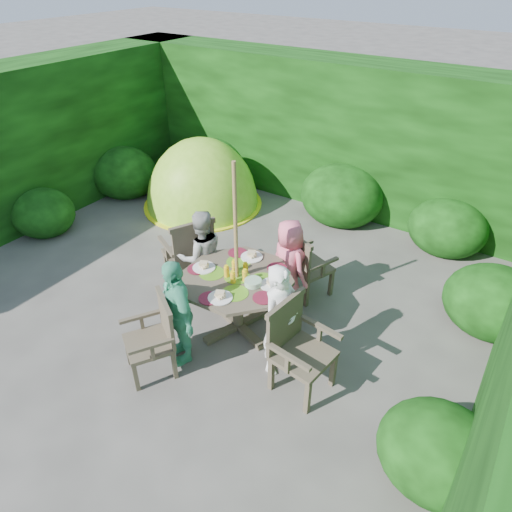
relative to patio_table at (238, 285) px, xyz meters
The scene contains 13 objects.
ground 1.02m from the patio_table, behind, with size 60.00×60.00×0.00m, color #494641.
hedge_enclosure 1.64m from the patio_table, 120.44° to the left, with size 9.00×9.00×2.50m.
patio_table is the anchor object (origin of this frame).
parasol_pole 0.44m from the patio_table, behind, with size 0.04×0.04×2.20m, color olive.
garden_chair_right 1.09m from the patio_table, 20.29° to the right, with size 0.61×0.67×1.01m.
garden_chair_left 1.10m from the patio_table, 161.44° to the left, with size 0.78×0.81×1.05m.
garden_chair_back 1.11m from the patio_table, 71.20° to the left, with size 0.70×0.66×0.93m.
garden_chair_front 1.12m from the patio_table, 108.57° to the right, with size 0.71×0.69×0.90m.
child_right 0.80m from the patio_table, 19.33° to the right, with size 0.49×0.32×1.35m, color white.
child_left 0.80m from the patio_table, 160.82° to the left, with size 0.63×0.49×1.29m, color #A6A7A1.
child_back 0.80m from the patio_table, 71.08° to the left, with size 0.61×0.40×1.24m, color #FD6887.
child_front 0.80m from the patio_table, 109.58° to the right, with size 0.78×0.32×1.32m, color #4FB991.
dome_tent 3.51m from the patio_table, 136.61° to the left, with size 2.58×2.58×2.50m.
Camera 1 is at (3.32, -3.43, 3.91)m, focal length 32.00 mm.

